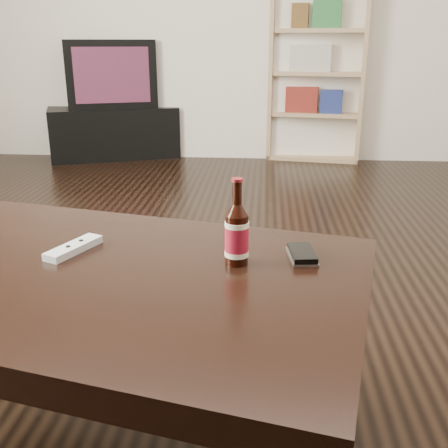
# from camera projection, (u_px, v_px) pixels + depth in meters

# --- Properties ---
(floor) EXTENTS (5.00, 6.00, 0.01)m
(floor) POSITION_uv_depth(u_px,v_px,m) (173.00, 328.00, 1.94)
(floor) COLOR black
(floor) RESTS_ON ground
(tv_stand) EXTENTS (1.24, 0.91, 0.45)m
(tv_stand) POSITION_uv_depth(u_px,v_px,m) (114.00, 131.00, 4.78)
(tv_stand) COLOR black
(tv_stand) RESTS_ON floor
(tv) EXTENTS (0.88, 0.71, 0.57)m
(tv) POSITION_uv_depth(u_px,v_px,m) (110.00, 74.00, 4.62)
(tv) COLOR black
(tv) RESTS_ON tv_stand
(bookshelf) EXTENTS (0.85, 0.49, 1.49)m
(bookshelf) POSITION_uv_depth(u_px,v_px,m) (317.00, 69.00, 4.54)
(bookshelf) COLOR tan
(bookshelf) RESTS_ON floor
(coffee_table) EXTENTS (1.48, 1.06, 0.50)m
(coffee_table) POSITION_uv_depth(u_px,v_px,m) (78.00, 291.00, 1.25)
(coffee_table) COLOR black
(coffee_table) RESTS_ON floor
(beer_bottle) EXTENTS (0.07, 0.07, 0.21)m
(beer_bottle) POSITION_uv_depth(u_px,v_px,m) (237.00, 234.00, 1.22)
(beer_bottle) COLOR black
(beer_bottle) RESTS_ON coffee_table
(phone) EXTENTS (0.07, 0.12, 0.02)m
(phone) POSITION_uv_depth(u_px,v_px,m) (302.00, 255.00, 1.27)
(phone) COLOR #B7B7B9
(phone) RESTS_ON coffee_table
(remote) EXTENTS (0.11, 0.17, 0.02)m
(remote) POSITION_uv_depth(u_px,v_px,m) (74.00, 248.00, 1.31)
(remote) COLOR #BDBCBE
(remote) RESTS_ON coffee_table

